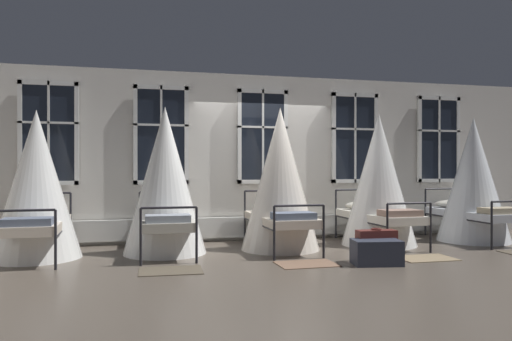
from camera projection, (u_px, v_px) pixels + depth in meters
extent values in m
plane|color=brown|center=(281.00, 250.00, 7.82)|extent=(23.39, 23.39, 0.00)
cube|color=silver|center=(261.00, 157.00, 9.07)|extent=(12.69, 0.10, 3.02)
cube|color=black|center=(49.00, 133.00, 8.09)|extent=(0.95, 0.02, 1.72)
cube|color=silver|center=(49.00, 183.00, 8.09)|extent=(0.95, 0.06, 0.07)
cube|color=silver|center=(49.00, 83.00, 8.09)|extent=(0.95, 0.06, 0.07)
cube|color=silver|center=(20.00, 133.00, 7.98)|extent=(0.07, 0.06, 1.72)
cube|color=silver|center=(77.00, 134.00, 8.19)|extent=(0.07, 0.06, 1.72)
cube|color=silver|center=(49.00, 133.00, 8.09)|extent=(0.04, 0.06, 1.72)
cube|color=silver|center=(49.00, 123.00, 8.09)|extent=(0.95, 0.06, 0.04)
cube|color=black|center=(161.00, 135.00, 8.53)|extent=(0.95, 0.02, 1.72)
cube|color=silver|center=(161.00, 182.00, 8.53)|extent=(0.95, 0.06, 0.07)
cube|color=silver|center=(161.00, 88.00, 8.52)|extent=(0.95, 0.06, 0.07)
cube|color=silver|center=(135.00, 134.00, 8.42)|extent=(0.07, 0.06, 1.72)
cube|color=silver|center=(186.00, 135.00, 8.63)|extent=(0.07, 0.06, 1.72)
cube|color=silver|center=(161.00, 135.00, 8.53)|extent=(0.04, 0.06, 1.72)
cube|color=silver|center=(161.00, 125.00, 8.53)|extent=(0.95, 0.06, 0.04)
cube|color=black|center=(263.00, 137.00, 8.96)|extent=(0.95, 0.02, 1.72)
cube|color=silver|center=(263.00, 182.00, 8.97)|extent=(0.95, 0.06, 0.07)
cube|color=silver|center=(263.00, 91.00, 8.96)|extent=(0.95, 0.06, 0.07)
cube|color=silver|center=(239.00, 136.00, 8.86)|extent=(0.07, 0.06, 1.72)
cube|color=silver|center=(286.00, 137.00, 9.07)|extent=(0.07, 0.06, 1.72)
cube|color=silver|center=(263.00, 137.00, 8.96)|extent=(0.04, 0.06, 1.72)
cube|color=silver|center=(263.00, 127.00, 8.96)|extent=(0.95, 0.06, 0.04)
cube|color=black|center=(355.00, 138.00, 9.40)|extent=(0.95, 0.02, 1.72)
cube|color=silver|center=(355.00, 181.00, 9.40)|extent=(0.95, 0.06, 0.07)
cube|color=silver|center=(355.00, 95.00, 9.40)|extent=(0.95, 0.06, 0.07)
cube|color=silver|center=(334.00, 138.00, 9.29)|extent=(0.07, 0.06, 1.72)
cube|color=silver|center=(376.00, 138.00, 9.50)|extent=(0.07, 0.06, 1.72)
cube|color=silver|center=(355.00, 138.00, 9.40)|extent=(0.04, 0.06, 1.72)
cube|color=silver|center=(355.00, 129.00, 9.40)|extent=(0.95, 0.06, 0.04)
cube|color=black|center=(439.00, 139.00, 9.84)|extent=(0.95, 0.02, 1.72)
cube|color=silver|center=(439.00, 180.00, 9.84)|extent=(0.95, 0.06, 0.07)
cube|color=silver|center=(439.00, 98.00, 9.83)|extent=(0.95, 0.06, 0.07)
cube|color=silver|center=(419.00, 139.00, 9.73)|extent=(0.07, 0.06, 1.72)
cube|color=silver|center=(458.00, 140.00, 9.94)|extent=(0.07, 0.06, 1.72)
cube|color=silver|center=(439.00, 139.00, 9.84)|extent=(0.04, 0.06, 1.72)
cube|color=silver|center=(439.00, 131.00, 9.84)|extent=(0.95, 0.06, 0.04)
cube|color=silver|center=(263.00, 226.00, 8.95)|extent=(7.92, 0.10, 0.36)
cylinder|color=black|center=(21.00, 221.00, 7.90)|extent=(0.04, 0.04, 0.90)
cylinder|color=black|center=(71.00, 220.00, 8.10)|extent=(0.04, 0.04, 0.90)
cylinder|color=black|center=(55.00, 240.00, 6.31)|extent=(0.04, 0.04, 0.77)
cylinder|color=black|center=(8.00, 230.00, 7.01)|extent=(0.07, 1.85, 0.03)
cylinder|color=black|center=(64.00, 228.00, 7.20)|extent=(0.07, 1.85, 0.03)
cylinder|color=black|center=(46.00, 193.00, 8.00)|extent=(0.75, 0.05, 0.03)
cylinder|color=black|center=(24.00, 210.00, 6.21)|extent=(0.75, 0.05, 0.03)
cube|color=beige|center=(36.00, 225.00, 7.11)|extent=(0.81, 1.89, 0.13)
ellipsoid|color=silver|center=(44.00, 212.00, 7.77)|extent=(0.59, 0.41, 0.14)
cube|color=slate|center=(28.00, 222.00, 6.46)|extent=(0.63, 0.37, 0.10)
cone|color=white|center=(36.00, 184.00, 7.10)|extent=(1.27, 1.27, 2.16)
cylinder|color=black|center=(140.00, 219.00, 8.36)|extent=(0.04, 0.04, 0.90)
cylinder|color=black|center=(184.00, 217.00, 8.54)|extent=(0.04, 0.04, 0.90)
cylinder|color=black|center=(141.00, 237.00, 6.56)|extent=(0.04, 0.04, 0.77)
cylinder|color=black|center=(197.00, 235.00, 6.74)|extent=(0.04, 0.04, 0.77)
cylinder|color=black|center=(140.00, 226.00, 7.46)|extent=(0.03, 1.85, 0.03)
cylinder|color=black|center=(189.00, 225.00, 7.64)|extent=(0.03, 1.85, 0.03)
cylinder|color=black|center=(162.00, 192.00, 8.45)|extent=(0.75, 0.03, 0.03)
cylinder|color=black|center=(169.00, 208.00, 6.65)|extent=(0.75, 0.03, 0.03)
cube|color=#B7B2A3|center=(165.00, 222.00, 7.55)|extent=(0.77, 1.87, 0.13)
ellipsoid|color=silver|center=(163.00, 209.00, 8.21)|extent=(0.58, 0.40, 0.14)
cube|color=#8C939E|center=(168.00, 218.00, 6.90)|extent=(0.62, 0.36, 0.10)
cone|color=white|center=(165.00, 180.00, 7.55)|extent=(1.27, 1.27, 2.26)
cylinder|color=black|center=(245.00, 216.00, 8.73)|extent=(0.04, 0.04, 0.90)
cylinder|color=black|center=(285.00, 215.00, 8.92)|extent=(0.04, 0.04, 0.90)
cylinder|color=black|center=(274.00, 233.00, 6.94)|extent=(0.04, 0.04, 0.77)
cylinder|color=black|center=(324.00, 232.00, 7.12)|extent=(0.04, 0.04, 0.77)
cylinder|color=black|center=(258.00, 224.00, 7.84)|extent=(0.05, 1.85, 0.03)
cylinder|color=black|center=(302.00, 222.00, 8.02)|extent=(0.05, 1.85, 0.03)
cylinder|color=black|center=(265.00, 191.00, 8.82)|extent=(0.75, 0.04, 0.03)
cylinder|color=black|center=(299.00, 206.00, 7.03)|extent=(0.75, 0.04, 0.03)
cube|color=beige|center=(280.00, 219.00, 7.93)|extent=(0.79, 1.88, 0.13)
ellipsoid|color=beige|center=(269.00, 207.00, 8.59)|extent=(0.58, 0.41, 0.14)
cube|color=slate|center=(293.00, 216.00, 7.28)|extent=(0.63, 0.37, 0.10)
cone|color=silver|center=(280.00, 178.00, 7.93)|extent=(1.27, 1.27, 2.29)
cylinder|color=black|center=(336.00, 214.00, 9.18)|extent=(0.04, 0.04, 0.90)
cylinder|color=black|center=(372.00, 213.00, 9.38)|extent=(0.04, 0.04, 0.90)
cylinder|color=black|center=(387.00, 229.00, 7.39)|extent=(0.04, 0.04, 0.77)
cylinder|color=black|center=(431.00, 228.00, 7.59)|extent=(0.04, 0.04, 0.77)
cylinder|color=black|center=(359.00, 221.00, 8.29)|extent=(0.08, 1.85, 0.03)
cylinder|color=black|center=(398.00, 219.00, 8.48)|extent=(0.08, 1.85, 0.03)
cylinder|color=black|center=(354.00, 190.00, 9.28)|extent=(0.75, 0.05, 0.03)
cylinder|color=black|center=(409.00, 203.00, 7.49)|extent=(0.75, 0.05, 0.03)
cube|color=silver|center=(379.00, 216.00, 8.38)|extent=(0.82, 1.89, 0.13)
ellipsoid|color=#B7B2A3|center=(360.00, 205.00, 9.04)|extent=(0.59, 0.41, 0.14)
cube|color=gray|center=(400.00, 213.00, 7.74)|extent=(0.63, 0.38, 0.10)
cone|color=white|center=(379.00, 179.00, 8.38)|extent=(1.27, 1.27, 2.24)
cylinder|color=black|center=(425.00, 212.00, 9.63)|extent=(0.04, 0.04, 0.90)
cylinder|color=black|center=(459.00, 211.00, 9.81)|extent=(0.04, 0.04, 0.90)
cylinder|color=black|center=(492.00, 226.00, 7.84)|extent=(0.04, 0.04, 0.77)
cylinder|color=black|center=(455.00, 218.00, 8.73)|extent=(0.04, 1.85, 0.03)
cylinder|color=black|center=(491.00, 217.00, 8.91)|extent=(0.04, 1.85, 0.03)
cylinder|color=black|center=(442.00, 189.00, 9.72)|extent=(0.75, 0.03, 0.03)
cylinder|color=black|center=(512.00, 201.00, 7.92)|extent=(0.75, 0.03, 0.03)
cube|color=silver|center=(473.00, 214.00, 8.82)|extent=(0.77, 1.87, 0.13)
ellipsoid|color=#B7B2A3|center=(450.00, 204.00, 9.49)|extent=(0.58, 0.40, 0.14)
cube|color=tan|center=(500.00, 211.00, 8.18)|extent=(0.62, 0.36, 0.10)
cone|color=white|center=(473.00, 179.00, 8.82)|extent=(1.27, 1.27, 2.22)
cube|color=brown|center=(171.00, 271.00, 6.23)|extent=(0.82, 0.59, 0.01)
cube|color=brown|center=(307.00, 264.00, 6.67)|extent=(0.81, 0.57, 0.01)
cube|color=#8E7A5B|center=(426.00, 258.00, 7.10)|extent=(0.80, 0.57, 0.01)
cube|color=#5B231E|center=(376.00, 246.00, 6.88)|extent=(0.57, 0.23, 0.44)
cube|color=tan|center=(373.00, 245.00, 6.99)|extent=(0.50, 0.04, 0.03)
torus|color=#5B231E|center=(376.00, 229.00, 6.88)|extent=(0.15, 0.15, 0.02)
cube|color=#2D3342|center=(376.00, 252.00, 6.65)|extent=(0.70, 0.50, 0.34)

